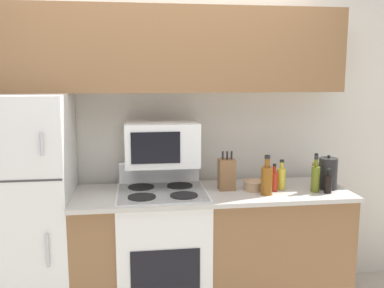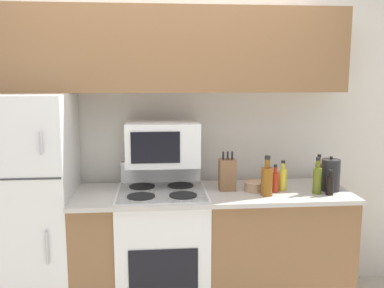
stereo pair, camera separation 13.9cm
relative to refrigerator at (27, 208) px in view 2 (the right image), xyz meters
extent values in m
cube|color=silver|center=(0.99, 0.36, 0.47)|extent=(8.00, 0.05, 2.55)
cube|color=brown|center=(1.32, -0.03, -0.37)|extent=(1.98, 0.60, 0.88)
cube|color=#BCB7AD|center=(1.32, -0.05, 0.09)|extent=(1.98, 0.64, 0.03)
cube|color=white|center=(0.00, 0.00, 0.00)|extent=(0.66, 0.65, 1.61)
cube|color=#383838|center=(0.00, -0.32, 0.29)|extent=(0.64, 0.01, 0.01)
cylinder|color=#B7B7BC|center=(0.21, -0.34, 0.52)|extent=(0.02, 0.02, 0.14)
cylinder|color=#B7B7BC|center=(0.21, -0.34, -0.16)|extent=(0.02, 0.02, 0.22)
cube|color=brown|center=(0.99, 0.17, 1.11)|extent=(2.63, 0.34, 0.60)
cube|color=white|center=(0.95, -0.04, -0.35)|extent=(0.64, 0.60, 0.92)
cube|color=black|center=(0.95, -0.34, -0.37)|extent=(0.46, 0.01, 0.33)
cube|color=#2D2D2D|center=(0.95, -0.04, 0.11)|extent=(0.61, 0.57, 0.01)
cube|color=white|center=(0.95, 0.24, 0.19)|extent=(0.61, 0.06, 0.16)
cylinder|color=black|center=(0.81, -0.17, 0.12)|extent=(0.19, 0.19, 0.01)
cylinder|color=black|center=(1.10, -0.17, 0.12)|extent=(0.19, 0.19, 0.01)
cylinder|color=black|center=(0.81, 0.09, 0.12)|extent=(0.19, 0.19, 0.01)
cylinder|color=black|center=(1.10, 0.09, 0.12)|extent=(0.19, 0.19, 0.01)
cube|color=white|center=(0.96, 0.09, 0.43)|extent=(0.53, 0.33, 0.31)
cube|color=black|center=(0.91, -0.08, 0.43)|extent=(0.34, 0.01, 0.22)
cube|color=brown|center=(1.43, -0.01, 0.21)|extent=(0.12, 0.11, 0.23)
cylinder|color=black|center=(1.39, -0.02, 0.36)|extent=(0.01, 0.01, 0.06)
cylinder|color=black|center=(1.43, -0.02, 0.36)|extent=(0.01, 0.01, 0.06)
cylinder|color=black|center=(1.46, -0.02, 0.36)|extent=(0.01, 0.01, 0.06)
cylinder|color=tan|center=(1.62, -0.05, 0.13)|extent=(0.15, 0.15, 0.07)
torus|color=tan|center=(1.62, -0.05, 0.17)|extent=(0.16, 0.16, 0.01)
cylinder|color=red|center=(1.76, -0.10, 0.17)|extent=(0.05, 0.05, 0.14)
cylinder|color=red|center=(1.76, -0.10, 0.26)|extent=(0.02, 0.02, 0.04)
cylinder|color=black|center=(1.76, -0.10, 0.29)|extent=(0.02, 0.03, 0.02)
cylinder|color=olive|center=(2.13, 0.04, 0.19)|extent=(0.06, 0.06, 0.17)
cylinder|color=olive|center=(2.13, 0.04, 0.30)|extent=(0.03, 0.03, 0.05)
cylinder|color=black|center=(2.13, 0.04, 0.33)|extent=(0.03, 0.03, 0.02)
cylinder|color=#5B6619|center=(2.04, -0.16, 0.19)|extent=(0.06, 0.06, 0.18)
cylinder|color=#5B6619|center=(2.04, -0.16, 0.31)|extent=(0.03, 0.03, 0.06)
cylinder|color=black|center=(2.04, -0.16, 0.35)|extent=(0.03, 0.03, 0.02)
cylinder|color=black|center=(2.12, -0.21, 0.16)|extent=(0.05, 0.05, 0.13)
cylinder|color=black|center=(2.12, -0.21, 0.25)|extent=(0.02, 0.02, 0.04)
cylinder|color=black|center=(2.12, -0.21, 0.27)|extent=(0.03, 0.03, 0.01)
cylinder|color=gold|center=(1.83, -0.06, 0.18)|extent=(0.06, 0.06, 0.15)
cylinder|color=gold|center=(1.83, -0.06, 0.28)|extent=(0.03, 0.03, 0.05)
cylinder|color=black|center=(1.83, -0.06, 0.31)|extent=(0.03, 0.03, 0.02)
cylinder|color=brown|center=(1.68, -0.18, 0.20)|extent=(0.08, 0.08, 0.20)
cylinder|color=brown|center=(1.68, -0.18, 0.33)|extent=(0.04, 0.04, 0.06)
cylinder|color=black|center=(1.68, -0.18, 0.37)|extent=(0.04, 0.04, 0.02)
cylinder|color=black|center=(2.17, -0.10, 0.22)|extent=(0.13, 0.13, 0.23)
sphere|color=black|center=(2.17, -0.10, 0.34)|extent=(0.02, 0.02, 0.02)
camera|label=1|loc=(0.77, -2.98, 0.94)|focal=40.00mm
camera|label=2|loc=(0.91, -3.00, 0.94)|focal=40.00mm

